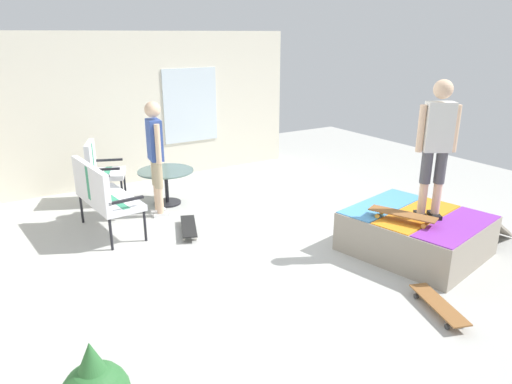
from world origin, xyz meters
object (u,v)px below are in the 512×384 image
skate_ramp (417,232)px  person_watching (155,150)px  skateboard_by_bench (189,227)px  skateboard_on_ramp (402,214)px  patio_table (166,180)px  skateboard_spare (439,305)px  patio_chair_near_house (99,166)px  person_skater (437,140)px  patio_bench (101,192)px

skate_ramp → person_watching: person_watching is taller
skateboard_by_bench → skateboard_on_ramp: (-2.16, -1.86, 0.52)m
patio_table → skateboard_spare: 4.60m
patio_table → skateboard_by_bench: 1.32m
patio_chair_near_house → skateboard_spare: size_ratio=1.24×
person_skater → skateboard_by_bench: 3.45m
person_watching → skateboard_by_bench: person_watching is taller
skateboard_spare → skateboard_on_ramp: size_ratio=1.01×
skate_ramp → patio_bench: patio_bench is taller
skate_ramp → patio_table: (3.37, 2.05, 0.15)m
patio_bench → patio_chair_near_house: bearing=-13.5°
skateboard_by_bench → skateboard_on_ramp: bearing=-139.3°
person_watching → skateboard_by_bench: bearing=-173.8°
skate_ramp → person_watching: 3.86m
skateboard_spare → person_watching: bearing=19.0°
patio_table → person_skater: (-3.50, -2.04, 1.08)m
skateboard_on_ramp → skateboard_spare: bearing=151.7°
patio_chair_near_house → skateboard_by_bench: patio_chair_near_house is taller
patio_chair_near_house → person_skater: person_skater is taller
person_watching → skateboard_by_bench: size_ratio=2.13×
skateboard_by_bench → skateboard_spare: size_ratio=1.00×
patio_bench → person_watching: person_watching is taller
person_skater → skateboard_by_bench: size_ratio=2.04×
patio_chair_near_house → skateboard_spare: patio_chair_near_house is taller
patio_bench → patio_chair_near_house: (1.33, -0.32, -0.00)m
skate_ramp → skateboard_on_ramp: skateboard_on_ramp is taller
person_skater → skate_ramp: bearing=-3.9°
person_skater → skateboard_on_ramp: bearing=78.5°
person_watching → person_skater: 3.91m
skate_ramp → person_skater: person_skater is taller
patio_bench → patio_chair_near_house: size_ratio=1.27×
person_skater → skateboard_by_bench: (2.23, 2.23, -1.40)m
skate_ramp → patio_table: 3.94m
patio_bench → skateboard_on_ramp: (-2.75, -2.87, -0.01)m
patio_table → person_skater: person_skater is taller
patio_chair_near_house → skateboard_on_ramp: bearing=-148.0°
skateboard_on_ramp → patio_chair_near_house: bearing=32.0°
patio_bench → patio_table: bearing=-60.5°
patio_chair_near_house → skateboard_on_ramp: 4.81m
patio_table → skateboard_spare: patio_table is taller
person_watching → skateboard_spare: person_watching is taller
skate_ramp → skateboard_on_ramp: 0.52m
patio_bench → person_watching: size_ratio=0.74×
patio_table → skateboard_spare: bearing=-165.9°
patio_table → skateboard_by_bench: size_ratio=1.10×
patio_bench → skateboard_on_ramp: 3.97m
patio_table → skateboard_by_bench: (-1.27, 0.19, -0.32)m
person_skater → skateboard_spare: bearing=135.8°
skate_ramp → patio_bench: (2.69, 3.25, 0.36)m
skate_ramp → patio_chair_near_house: patio_chair_near_house is taller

